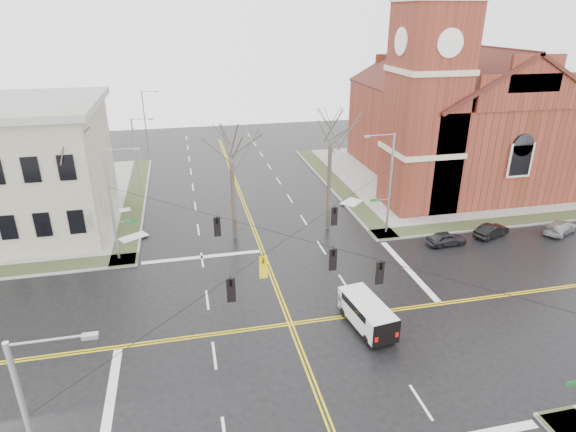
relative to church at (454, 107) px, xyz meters
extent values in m
plane|color=black|center=(-24.76, -24.78, -8.43)|extent=(120.00, 120.00, 0.00)
cube|color=gray|center=(0.24, 0.22, -8.36)|extent=(30.00, 30.00, 0.15)
cube|color=#2D3A20|center=(-13.56, 0.22, -8.28)|extent=(2.00, 30.00, 0.02)
cube|color=#2D3A20|center=(0.24, -13.58, -8.28)|extent=(30.00, 2.00, 0.02)
cube|color=#2D3A20|center=(-35.96, 0.22, -8.28)|extent=(2.00, 30.00, 0.02)
cube|color=gold|center=(-24.88, -24.78, -8.43)|extent=(0.12, 100.00, 0.01)
cube|color=gold|center=(-24.64, -24.78, -8.43)|extent=(0.12, 100.00, 0.01)
cube|color=gold|center=(-24.76, -24.90, -8.43)|extent=(100.00, 0.12, 0.01)
cube|color=gold|center=(-24.76, -24.66, -8.43)|extent=(100.00, 0.12, 0.01)
cube|color=silver|center=(-29.76, -14.28, -8.43)|extent=(9.50, 0.50, 0.01)
cube|color=silver|center=(-35.26, -29.78, -8.43)|extent=(0.50, 9.50, 0.01)
cube|color=silver|center=(-14.26, -19.78, -8.43)|extent=(0.50, 9.50, 0.01)
cube|color=#5E2618|center=(-7.76, -7.78, 1.57)|extent=(6.00, 6.00, 20.00)
cylinder|color=silver|center=(-7.76, -10.83, 7.57)|extent=(2.40, 0.15, 2.40)
cylinder|color=silver|center=(-10.81, -7.78, 7.57)|extent=(0.15, 2.40, 2.40)
cube|color=#5E2618|center=(1.24, 1.22, -3.43)|extent=(18.00, 24.00, 10.00)
cube|color=#5E2618|center=(-7.96, -4.78, -6.23)|extent=(2.00, 5.00, 4.40)
cylinder|color=gray|center=(-13.26, -13.28, -3.78)|extent=(0.20, 0.20, 9.00)
cylinder|color=gray|center=(-13.86, -13.28, -5.13)|extent=(1.20, 0.06, 0.06)
cube|color=#105F23|center=(-14.56, -13.28, -5.13)|extent=(0.90, 0.04, 0.25)
cylinder|color=gray|center=(-14.46, -13.28, 0.62)|extent=(2.40, 0.08, 0.08)
cube|color=gray|center=(-15.66, -13.28, 0.57)|extent=(0.50, 0.22, 0.15)
cylinder|color=gray|center=(-36.26, -13.28, -3.78)|extent=(0.20, 0.20, 9.00)
cylinder|color=gray|center=(-35.66, -13.28, -5.13)|extent=(1.20, 0.06, 0.06)
cube|color=#105F23|center=(-34.96, -13.28, -5.13)|extent=(0.90, 0.04, 0.25)
cylinder|color=gray|center=(-35.06, -13.28, 0.62)|extent=(2.40, 0.08, 0.08)
cube|color=gray|center=(-33.86, -13.28, 0.57)|extent=(0.50, 0.22, 0.15)
cube|color=#105F23|center=(-14.56, -36.28, -5.13)|extent=(0.90, 0.04, 0.25)
cylinder|color=gray|center=(-35.06, -36.28, 0.62)|extent=(2.40, 0.08, 0.08)
cube|color=gray|center=(-33.86, -36.28, 0.57)|extent=(0.50, 0.22, 0.15)
cylinder|color=black|center=(-24.76, -24.78, -2.23)|extent=(23.02, 23.02, 0.03)
cylinder|color=black|center=(-24.76, -24.78, -2.23)|extent=(23.02, 23.02, 0.03)
imported|color=black|center=(-28.76, -28.78, -2.98)|extent=(0.21, 0.26, 1.30)
imported|color=black|center=(-20.76, -20.78, -2.98)|extent=(0.21, 0.26, 1.30)
imported|color=yellow|center=(-26.76, -26.78, -2.98)|extent=(0.21, 0.26, 1.30)
imported|color=black|center=(-28.76, -20.78, -2.98)|extent=(0.21, 0.26, 1.30)
imported|color=black|center=(-20.76, -28.78, -2.98)|extent=(0.21, 0.26, 1.30)
imported|color=black|center=(-22.76, -26.78, -2.98)|extent=(0.21, 0.26, 1.30)
cylinder|color=gray|center=(-35.56, 3.22, -4.33)|extent=(0.16, 0.16, 8.00)
cylinder|color=gray|center=(-34.56, 3.22, -0.43)|extent=(2.00, 0.07, 0.07)
cube|color=gray|center=(-33.56, 3.22, -0.48)|extent=(0.45, 0.20, 0.13)
cylinder|color=gray|center=(-35.56, 23.22, -4.33)|extent=(0.16, 0.16, 8.00)
cylinder|color=gray|center=(-34.56, 23.22, -0.43)|extent=(2.00, 0.07, 0.07)
cube|color=gray|center=(-33.56, 23.22, -0.48)|extent=(0.45, 0.20, 0.13)
cube|color=silver|center=(-20.17, -26.14, -7.38)|extent=(2.41, 4.85, 1.49)
cube|color=silver|center=(-20.43, -24.23, -7.60)|extent=(1.89, 1.03, 1.05)
cube|color=black|center=(-20.47, -23.92, -7.12)|extent=(1.62, 0.32, 0.70)
cube|color=black|center=(-20.19, -25.97, -6.90)|extent=(2.23, 3.38, 0.48)
cube|color=#B70C0A|center=(-20.52, -28.58, -7.56)|extent=(0.22, 0.09, 0.30)
cube|color=#B70C0A|center=(-19.17, -28.40, -7.56)|extent=(0.22, 0.09, 0.30)
cube|color=black|center=(-20.17, -26.14, -8.14)|extent=(2.46, 4.90, 0.09)
cylinder|color=black|center=(-21.18, -24.73, -8.12)|extent=(0.31, 0.66, 0.63)
cylinder|color=black|center=(-19.58, -24.51, -8.12)|extent=(0.31, 0.66, 0.63)
cylinder|color=black|center=(-20.76, -27.77, -8.12)|extent=(0.31, 0.66, 0.63)
cylinder|color=black|center=(-19.16, -27.55, -8.12)|extent=(0.31, 0.66, 0.63)
imported|color=black|center=(-9.22, -16.59, -7.85)|extent=(3.52, 1.58, 1.18)
imported|color=black|center=(-4.48, -15.98, -7.85)|extent=(3.75, 2.40, 1.17)
imported|color=gray|center=(2.05, -16.67, -7.85)|extent=(4.31, 3.16, 1.16)
cylinder|color=#332820|center=(-39.76, -10.66, -4.30)|extent=(0.36, 0.36, 7.97)
cylinder|color=#332820|center=(-26.67, -11.16, -4.92)|extent=(0.36, 0.36, 6.73)
cylinder|color=#332820|center=(-18.10, -11.09, -4.48)|extent=(0.36, 0.36, 7.62)
camera|label=1|loc=(-30.54, -49.72, 9.88)|focal=30.00mm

